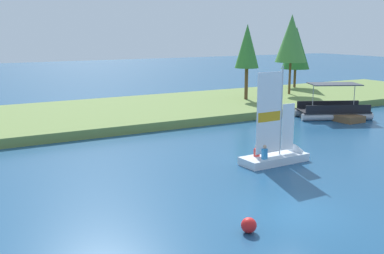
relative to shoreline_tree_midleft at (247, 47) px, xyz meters
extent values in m
plane|color=navy|center=(-14.46, -23.24, -5.72)|extent=(200.00, 200.00, 0.00)
cube|color=olive|center=(-14.46, 0.59, -5.39)|extent=(80.00, 14.11, 0.66)
cylinder|color=brown|center=(0.00, 0.00, -3.54)|extent=(0.33, 0.33, 3.04)
cone|color=#387F33|center=(0.00, 0.00, 0.05)|extent=(2.31, 2.31, 4.16)
cylinder|color=brown|center=(6.25, 0.90, -3.39)|extent=(0.24, 0.24, 3.34)
cone|color=#47893D|center=(6.25, 0.90, 0.71)|extent=(3.24, 3.24, 4.87)
cylinder|color=brown|center=(10.67, 5.06, -3.97)|extent=(0.29, 0.29, 2.18)
cone|color=#286B2D|center=(10.67, 5.06, -0.49)|extent=(3.24, 3.24, 4.79)
cube|color=brown|center=(2.51, -8.79, -5.46)|extent=(1.83, 5.66, 0.52)
cube|color=silver|center=(-10.43, -17.12, -5.51)|extent=(3.98, 1.60, 0.43)
cone|color=silver|center=(-8.46, -17.06, -5.51)|extent=(1.02, 1.36, 1.33)
cylinder|color=#B7B7BC|center=(-10.03, -17.11, -2.83)|extent=(0.08, 0.08, 4.92)
cube|color=white|center=(-10.89, -17.13, -2.85)|extent=(1.71, 0.08, 4.38)
cube|color=orange|center=(-10.89, -17.13, -3.07)|extent=(1.54, 0.08, 0.53)
cube|color=white|center=(-9.50, -17.09, -3.78)|extent=(0.88, 0.06, 2.62)
cylinder|color=#B7B7BC|center=(-10.89, -17.13, -5.07)|extent=(1.71, 0.11, 0.06)
cube|color=#338CCC|center=(-11.39, -17.47, -5.01)|extent=(0.29, 0.21, 0.57)
sphere|color=tan|center=(-11.39, -17.47, -4.61)|extent=(0.20, 0.20, 0.20)
cube|color=red|center=(-11.42, -16.82, -5.06)|extent=(0.29, 0.21, 0.45)
sphere|color=tan|center=(-11.42, -16.82, -4.73)|extent=(0.20, 0.20, 0.20)
cylinder|color=#B2B2B7|center=(2.91, -8.03, -5.42)|extent=(5.59, 3.03, 0.60)
cylinder|color=#B2B2B7|center=(2.07, -9.84, -5.42)|extent=(5.59, 3.03, 0.60)
cube|color=black|center=(2.49, -8.94, -5.07)|extent=(6.22, 4.73, 0.10)
cube|color=black|center=(2.99, -7.86, -4.72)|extent=(4.96, 2.38, 0.60)
cube|color=black|center=(1.99, -10.01, -4.72)|extent=(4.96, 2.38, 0.60)
cylinder|color=#B2B2B7|center=(4.09, -9.68, -3.95)|extent=(0.06, 0.06, 2.14)
cylinder|color=#B2B2B7|center=(0.89, -8.19, -3.95)|extent=(0.06, 0.06, 2.14)
cube|color=#333842|center=(2.49, -8.94, -2.84)|extent=(4.61, 3.80, 0.08)
sphere|color=red|center=(-17.10, -23.87, -5.43)|extent=(0.58, 0.58, 0.58)
camera|label=1|loc=(-26.63, -36.62, 1.49)|focal=43.48mm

